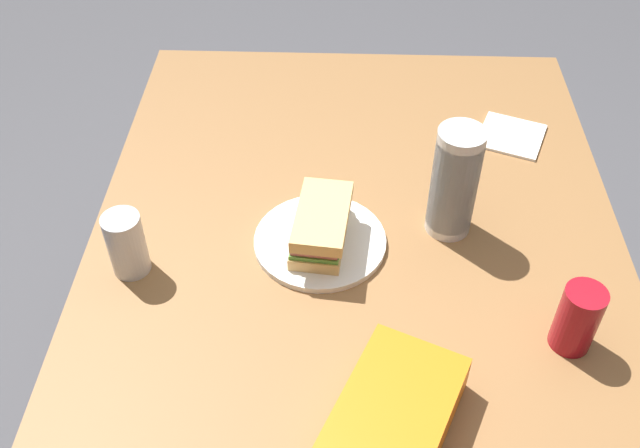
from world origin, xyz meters
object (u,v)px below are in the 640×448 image
chip_bag (395,414)px  paper_plate (320,241)px  soda_can_red (577,318)px  plastic_cup_stack (454,182)px  dining_table (355,307)px  soda_can_silver (127,243)px  sandwich (321,224)px

chip_bag → paper_plate: bearing=-138.4°
paper_plate → chip_bag: size_ratio=1.05×
paper_plate → soda_can_red: (0.21, 0.41, 0.05)m
plastic_cup_stack → soda_can_red: bearing=33.4°
dining_table → soda_can_silver: (-0.00, -0.40, 0.15)m
soda_can_red → plastic_cup_stack: (-0.26, -0.17, 0.05)m
paper_plate → chip_bag: chip_bag is taller
soda_can_red → plastic_cup_stack: plastic_cup_stack is taller
sandwich → soda_can_silver: (0.06, -0.33, 0.01)m
dining_table → soda_can_silver: bearing=-90.5°
soda_can_red → soda_can_silver: same height
sandwich → soda_can_silver: size_ratio=1.57×
paper_plate → soda_can_silver: bearing=-78.2°
dining_table → soda_can_red: 0.40m
dining_table → soda_can_silver: 0.43m
dining_table → sandwich: (-0.07, -0.07, 0.14)m
dining_table → chip_bag: bearing=10.0°
soda_can_red → chip_bag: soda_can_red is taller
plastic_cup_stack → soda_can_silver: bearing=-77.9°
soda_can_red → plastic_cup_stack: bearing=-146.6°
soda_can_red → dining_table: bearing=-111.6°
soda_can_red → chip_bag: 0.33m
soda_can_red → sandwich: bearing=-116.6°
dining_table → plastic_cup_stack: bearing=126.4°
plastic_cup_stack → soda_can_silver: (0.12, -0.57, -0.05)m
dining_table → sandwich: bearing=-136.2°
soda_can_red → soda_can_silver: bearing=-100.6°
plastic_cup_stack → chip_bag: bearing=-15.4°
chip_bag → soda_can_silver: (-0.30, -0.45, 0.03)m
paper_plate → chip_bag: (0.37, 0.12, 0.03)m
paper_plate → sandwich: sandwich is taller
dining_table → plastic_cup_stack: 0.29m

